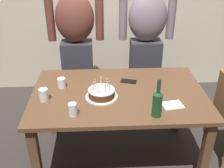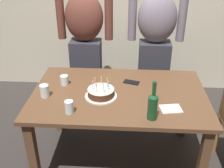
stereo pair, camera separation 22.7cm
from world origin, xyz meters
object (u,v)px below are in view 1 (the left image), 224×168
(napkin_stack, at_px, (172,105))
(water_glass_far, at_px, (44,95))
(water_glass_near, at_px, (73,110))
(water_glass_side, at_px, (62,83))
(wine_bottle, at_px, (157,103))
(person_man_bearded, at_px, (76,46))
(birthday_cake, at_px, (102,94))
(person_woman_cardigan, at_px, (146,45))
(cell_phone, at_px, (129,81))

(napkin_stack, bearing_deg, water_glass_far, 172.78)
(water_glass_near, bearing_deg, water_glass_side, 106.86)
(wine_bottle, distance_m, person_man_bearded, 1.35)
(birthday_cake, bearing_deg, napkin_stack, -15.23)
(water_glass_near, bearing_deg, person_woman_cardigan, 57.31)
(birthday_cake, distance_m, water_glass_side, 0.40)
(napkin_stack, relative_size, person_woman_cardigan, 0.10)
(person_man_bearded, bearing_deg, water_glass_far, 76.82)
(water_glass_side, bearing_deg, wine_bottle, -32.24)
(napkin_stack, bearing_deg, birthday_cake, 164.77)
(cell_phone, distance_m, person_woman_cardigan, 0.68)
(cell_phone, bearing_deg, wine_bottle, -57.81)
(water_glass_near, relative_size, water_glass_far, 0.97)
(wine_bottle, relative_size, cell_phone, 2.14)
(person_man_bearded, xyz_separation_m, person_woman_cardigan, (0.77, 0.00, 0.00))
(cell_phone, height_order, person_man_bearded, person_man_bearded)
(water_glass_far, distance_m, person_woman_cardigan, 1.34)
(water_glass_far, height_order, person_woman_cardigan, person_woman_cardigan)
(water_glass_near, xyz_separation_m, wine_bottle, (0.62, -0.03, 0.06))
(water_glass_side, relative_size, wine_bottle, 0.28)
(wine_bottle, xyz_separation_m, person_woman_cardigan, (0.10, 1.17, 0.02))
(water_glass_near, height_order, wine_bottle, wine_bottle)
(water_glass_side, distance_m, wine_bottle, 0.90)
(wine_bottle, bearing_deg, water_glass_far, 163.48)
(wine_bottle, distance_m, napkin_stack, 0.23)
(napkin_stack, bearing_deg, cell_phone, 125.98)
(water_glass_near, distance_m, person_woman_cardigan, 1.35)
(water_glass_far, relative_size, person_man_bearded, 0.06)
(water_glass_side, bearing_deg, cell_phone, 7.03)
(wine_bottle, bearing_deg, cell_phone, 105.28)
(birthday_cake, relative_size, wine_bottle, 0.88)
(water_glass_far, xyz_separation_m, cell_phone, (0.73, 0.29, -0.05))
(cell_phone, xyz_separation_m, napkin_stack, (0.31, -0.42, 0.00))
(birthday_cake, xyz_separation_m, water_glass_far, (-0.47, -0.02, 0.02))
(water_glass_far, bearing_deg, person_woman_cardigan, 42.72)
(birthday_cake, xyz_separation_m, water_glass_side, (-0.35, 0.20, 0.01))
(water_glass_side, bearing_deg, birthday_cake, -29.06)
(person_man_bearded, distance_m, person_woman_cardigan, 0.77)
(birthday_cake, xyz_separation_m, person_man_bearded, (-0.26, 0.89, 0.10))
(birthday_cake, height_order, person_man_bearded, person_man_bearded)
(birthday_cake, bearing_deg, water_glass_side, 150.94)
(water_glass_near, bearing_deg, birthday_cake, 48.85)
(birthday_cake, relative_size, person_woman_cardigan, 0.16)
(water_glass_near, height_order, napkin_stack, water_glass_near)
(water_glass_side, height_order, cell_phone, water_glass_side)
(wine_bottle, bearing_deg, person_woman_cardigan, 84.96)
(person_man_bearded, bearing_deg, cell_phone, 130.02)
(person_man_bearded, relative_size, person_woman_cardigan, 1.00)
(water_glass_far, relative_size, wine_bottle, 0.34)
(water_glass_far, xyz_separation_m, water_glass_side, (0.12, 0.22, -0.01))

